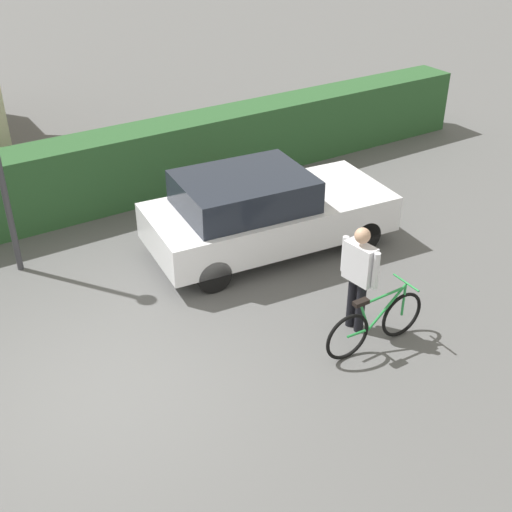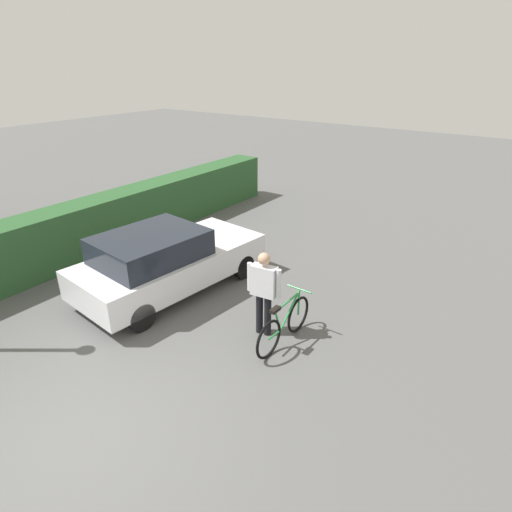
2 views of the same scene
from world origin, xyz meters
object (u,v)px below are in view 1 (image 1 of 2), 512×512
at_px(bicycle, 375,324).
at_px(fire_hydrant, 239,189).
at_px(parked_car_near, 263,211).
at_px(person_rider, 359,272).

distance_m(bicycle, fire_hydrant, 4.67).
relative_size(parked_car_near, bicycle, 2.59).
height_order(parked_car_near, bicycle, parked_car_near).
bearing_deg(bicycle, parked_car_near, 87.06).
bearing_deg(parked_car_near, person_rider, -92.42).
relative_size(parked_car_near, fire_hydrant, 5.33).
bearing_deg(person_rider, bicycle, -95.74).
xyz_separation_m(parked_car_near, fire_hydrant, (0.44, 1.54, -0.33)).
distance_m(person_rider, fire_hydrant, 4.23).
xyz_separation_m(bicycle, person_rider, (0.05, 0.48, 0.57)).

